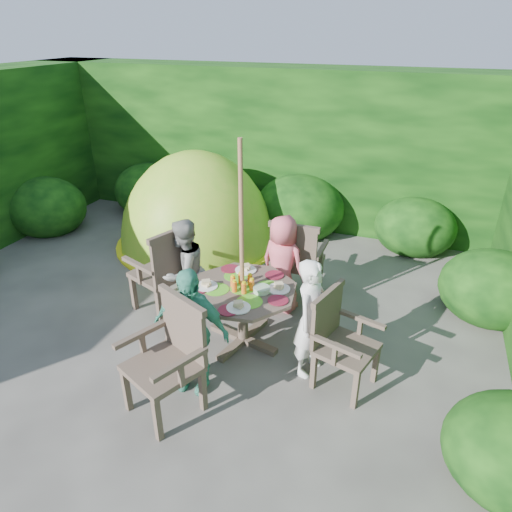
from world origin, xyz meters
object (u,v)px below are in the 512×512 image
(patio_table, at_px, (243,297))
(child_left, at_px, (184,272))
(parasol_pole, at_px, (242,251))
(garden_chair_right, at_px, (340,339))
(garden_chair_back, at_px, (296,259))
(child_right, at_px, (311,318))
(child_back, at_px, (283,264))
(garden_chair_left, at_px, (165,269))
(garden_chair_front, at_px, (170,356))
(child_front, at_px, (191,330))
(dome_tent, at_px, (198,242))

(patio_table, xyz_separation_m, child_left, (-0.78, 0.19, 0.05))
(parasol_pole, xyz_separation_m, garden_chair_right, (1.07, -0.26, -0.61))
(garden_chair_back, bearing_deg, child_right, 112.29)
(child_back, bearing_deg, garden_chair_right, 147.58)
(garden_chair_left, relative_size, garden_chair_front, 1.03)
(child_front, bearing_deg, garden_chair_left, 128.46)
(garden_chair_right, height_order, dome_tent, dome_tent)
(garden_chair_left, height_order, child_back, child_back)
(garden_chair_right, distance_m, child_front, 1.37)
(garden_chair_left, relative_size, child_back, 0.88)
(patio_table, height_order, child_right, child_right)
(child_right, xyz_separation_m, child_front, (-0.97, -0.59, 0.02))
(parasol_pole, xyz_separation_m, child_left, (-0.78, 0.19, -0.48))
(patio_table, distance_m, garden_chair_right, 1.10)
(garden_chair_front, xyz_separation_m, child_left, (-0.54, 1.25, 0.07))
(child_front, distance_m, dome_tent, 3.25)
(patio_table, height_order, parasol_pole, parasol_pole)
(patio_table, relative_size, parasol_pole, 0.63)
(child_right, height_order, child_left, child_left)
(garden_chair_front, xyz_separation_m, child_right, (1.02, 0.87, 0.06))
(patio_table, bearing_deg, dome_tent, 127.68)
(garden_chair_front, bearing_deg, child_back, 101.20)
(child_right, distance_m, dome_tent, 3.35)
(garden_chair_front, distance_m, child_right, 1.34)
(child_left, relative_size, child_back, 1.03)
(garden_chair_front, bearing_deg, child_left, 137.51)
(garden_chair_left, xyz_separation_m, child_left, (0.28, -0.06, 0.05))
(garden_chair_right, height_order, child_right, child_right)
(garden_chair_back, bearing_deg, dome_tent, -28.12)
(patio_table, height_order, dome_tent, dome_tent)
(patio_table, bearing_deg, garden_chair_front, -103.03)
(patio_table, height_order, garden_chair_back, garden_chair_back)
(parasol_pole, height_order, garden_chair_front, parasol_pole)
(garden_chair_right, xyz_separation_m, child_front, (-1.26, -0.52, 0.14))
(garden_chair_left, bearing_deg, garden_chair_back, 141.92)
(patio_table, distance_m, garden_chair_back, 1.09)
(child_right, height_order, child_front, child_front)
(child_back, bearing_deg, garden_chair_front, 94.02)
(patio_table, height_order, child_front, child_front)
(child_left, bearing_deg, parasol_pole, 88.57)
(parasol_pole, xyz_separation_m, garden_chair_front, (-0.24, -1.06, -0.55))
(child_front, bearing_deg, child_left, 119.41)
(garden_chair_back, height_order, garden_chair_front, garden_chair_back)
(garden_chair_right, height_order, child_back, child_back)
(child_front, bearing_deg, child_right, 29.41)
(child_back, bearing_deg, garden_chair_left, 40.25)
(garden_chair_right, bearing_deg, garden_chair_left, 93.26)
(garden_chair_front, bearing_deg, garden_chair_left, 146.34)
(garden_chair_left, bearing_deg, child_left, 99.34)
(dome_tent, bearing_deg, parasol_pole, -65.07)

